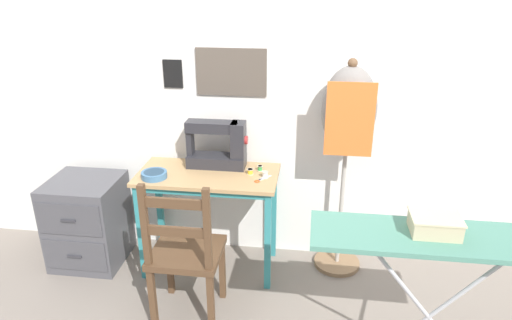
% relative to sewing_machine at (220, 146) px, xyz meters
% --- Properties ---
extents(ground_plane, '(14.00, 14.00, 0.00)m').
position_rel_sewing_machine_xyz_m(ground_plane, '(-0.06, -0.35, -0.86)').
color(ground_plane, gray).
extents(wall_back, '(10.00, 0.07, 2.55)m').
position_rel_sewing_machine_xyz_m(wall_back, '(-0.06, 0.17, 0.41)').
color(wall_back, silver).
rests_on(wall_back, ground_plane).
extents(sewing_table, '(0.92, 0.46, 0.72)m').
position_rel_sewing_machine_xyz_m(sewing_table, '(-0.06, -0.13, -0.26)').
color(sewing_table, tan).
rests_on(sewing_table, ground_plane).
extents(sewing_machine, '(0.40, 0.15, 0.34)m').
position_rel_sewing_machine_xyz_m(sewing_machine, '(0.00, 0.00, 0.00)').
color(sewing_machine, '#28282D').
rests_on(sewing_machine, sewing_table).
extents(fabric_bowl, '(0.16, 0.16, 0.04)m').
position_rel_sewing_machine_xyz_m(fabric_bowl, '(-0.38, -0.23, -0.13)').
color(fabric_bowl, teal).
rests_on(fabric_bowl, sewing_table).
extents(scissors, '(0.10, 0.14, 0.01)m').
position_rel_sewing_machine_xyz_m(scissors, '(0.29, -0.18, -0.15)').
color(scissors, silver).
rests_on(scissors, sewing_table).
extents(thread_spool_near_machine, '(0.04, 0.04, 0.04)m').
position_rel_sewing_machine_xyz_m(thread_spool_near_machine, '(0.22, -0.10, -0.13)').
color(thread_spool_near_machine, yellow).
rests_on(thread_spool_near_machine, sewing_table).
extents(thread_spool_mid_table, '(0.04, 0.04, 0.03)m').
position_rel_sewing_machine_xyz_m(thread_spool_mid_table, '(0.27, -0.03, -0.13)').
color(thread_spool_mid_table, green).
rests_on(thread_spool_mid_table, sewing_table).
extents(thread_spool_far_edge, '(0.04, 0.04, 0.04)m').
position_rel_sewing_machine_xyz_m(thread_spool_far_edge, '(0.32, -0.14, -0.13)').
color(thread_spool_far_edge, silver).
rests_on(thread_spool_far_edge, sewing_table).
extents(wooden_chair, '(0.40, 0.38, 0.92)m').
position_rel_sewing_machine_xyz_m(wooden_chair, '(-0.08, -0.63, -0.43)').
color(wooden_chair, '#513823').
rests_on(wooden_chair, ground_plane).
extents(filing_cabinet, '(0.47, 0.47, 0.62)m').
position_rel_sewing_machine_xyz_m(filing_cabinet, '(-0.93, -0.15, -0.55)').
color(filing_cabinet, '#4C4C51').
rests_on(filing_cabinet, ground_plane).
extents(dress_form, '(0.34, 0.32, 1.46)m').
position_rel_sewing_machine_xyz_m(dress_form, '(0.82, 0.01, 0.20)').
color(dress_form, '#846647').
rests_on(dress_form, ground_plane).
extents(ironing_board, '(1.15, 0.32, 0.87)m').
position_rel_sewing_machine_xyz_m(ironing_board, '(1.19, -0.97, -0.05)').
color(ironing_board, '#518E7A').
rests_on(ironing_board, ground_plane).
extents(storage_box, '(0.22, 0.17, 0.08)m').
position_rel_sewing_machine_xyz_m(storage_box, '(1.16, -0.94, 0.04)').
color(storage_box, beige).
rests_on(storage_box, ironing_board).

